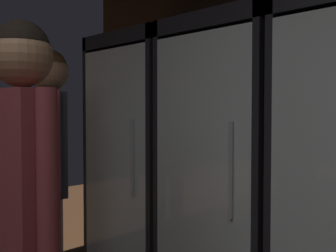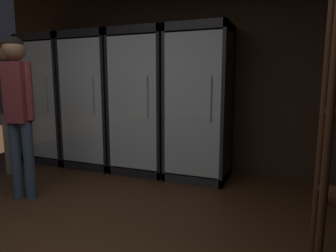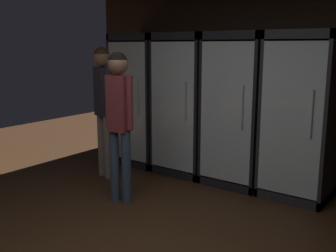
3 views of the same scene
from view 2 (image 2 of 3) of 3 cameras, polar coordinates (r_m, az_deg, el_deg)
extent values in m
cube|color=#382619|center=(4.17, 2.48, 11.00)|extent=(6.00, 0.06, 2.80)
cube|color=black|center=(5.12, -19.16, 5.09)|extent=(0.75, 0.04, 1.90)
cube|color=black|center=(5.14, -24.41, 4.80)|extent=(0.04, 0.65, 1.90)
cube|color=black|center=(4.65, -18.29, 4.81)|extent=(0.04, 0.65, 1.90)
cube|color=black|center=(4.92, -22.11, 15.33)|extent=(0.75, 0.65, 0.10)
cube|color=black|center=(5.02, -20.92, -5.48)|extent=(0.75, 0.65, 0.10)
cube|color=white|center=(5.09, -19.39, 5.06)|extent=(0.67, 0.02, 1.66)
cube|color=silver|center=(4.67, -24.14, 4.49)|extent=(0.67, 0.02, 1.66)
cylinder|color=#B2B2B7|center=(4.48, -22.43, 5.67)|extent=(0.02, 0.02, 0.50)
cube|color=silver|center=(5.01, -20.96, -4.70)|extent=(0.65, 0.57, 0.02)
cylinder|color=gray|center=(5.13, -22.72, -3.32)|extent=(0.07, 0.07, 0.19)
cylinder|color=gray|center=(5.11, -22.81, -1.85)|extent=(0.03, 0.03, 0.08)
cylinder|color=beige|center=(5.13, -22.72, -3.29)|extent=(0.08, 0.08, 0.07)
cylinder|color=black|center=(4.96, -21.36, -3.56)|extent=(0.07, 0.07, 0.20)
cylinder|color=black|center=(4.93, -21.45, -2.04)|extent=(0.02, 0.02, 0.07)
cylinder|color=#2D2D33|center=(4.96, -21.37, -3.45)|extent=(0.08, 0.08, 0.06)
cylinder|color=gray|center=(4.84, -19.21, -3.66)|extent=(0.07, 0.07, 0.21)
cylinder|color=gray|center=(4.81, -19.30, -1.87)|extent=(0.03, 0.03, 0.09)
cylinder|color=#2D2D33|center=(4.85, -19.20, -3.83)|extent=(0.08, 0.08, 0.06)
cube|color=silver|center=(4.93, -21.23, -0.03)|extent=(0.65, 0.57, 0.02)
cylinder|color=#336B38|center=(5.06, -22.25, 1.38)|extent=(0.06, 0.06, 0.20)
cylinder|color=#336B38|center=(5.04, -22.35, 3.05)|extent=(0.02, 0.02, 0.09)
cylinder|color=tan|center=(5.06, -22.25, 1.39)|extent=(0.07, 0.07, 0.06)
cylinder|color=brown|center=(4.80, -19.96, 1.01)|extent=(0.06, 0.06, 0.18)
cylinder|color=brown|center=(4.78, -20.05, 2.59)|extent=(0.02, 0.02, 0.08)
cylinder|color=tan|center=(4.80, -19.95, 0.84)|extent=(0.07, 0.07, 0.07)
cube|color=silver|center=(4.89, -21.50, 4.75)|extent=(0.65, 0.57, 0.02)
cylinder|color=#336B38|center=(5.08, -23.21, 6.22)|extent=(0.07, 0.07, 0.24)
cylinder|color=#336B38|center=(5.07, -23.33, 8.09)|extent=(0.03, 0.03, 0.10)
cylinder|color=#2D2D33|center=(5.08, -23.22, 6.30)|extent=(0.07, 0.07, 0.08)
cylinder|color=gray|center=(4.97, -22.12, 5.96)|extent=(0.07, 0.07, 0.19)
cylinder|color=gray|center=(4.96, -22.22, 7.61)|extent=(0.03, 0.03, 0.10)
cylinder|color=#B2332D|center=(4.97, -22.10, 5.66)|extent=(0.08, 0.08, 0.07)
cylinder|color=black|center=(4.85, -20.64, 5.98)|extent=(0.08, 0.08, 0.19)
cylinder|color=black|center=(4.85, -20.72, 7.58)|extent=(0.03, 0.03, 0.08)
cylinder|color=#2D2D33|center=(4.85, -20.64, 6.01)|extent=(0.08, 0.08, 0.07)
cylinder|color=#9EAD99|center=(4.71, -19.60, 6.28)|extent=(0.06, 0.06, 0.24)
cylinder|color=#9EAD99|center=(4.71, -19.70, 8.28)|extent=(0.02, 0.02, 0.09)
cylinder|color=tan|center=(4.71, -19.59, 6.18)|extent=(0.06, 0.06, 0.08)
cube|color=silver|center=(4.88, -21.77, 9.59)|extent=(0.65, 0.57, 0.02)
cylinder|color=#9EAD99|center=(4.96, -23.55, 10.83)|extent=(0.06, 0.06, 0.22)
cylinder|color=#9EAD99|center=(4.97, -23.67, 12.65)|extent=(0.02, 0.02, 0.10)
cylinder|color=#2D2D33|center=(4.96, -23.55, 10.83)|extent=(0.07, 0.07, 0.06)
cylinder|color=gray|center=(4.77, -20.60, 10.93)|extent=(0.08, 0.08, 0.19)
cylinder|color=gray|center=(4.78, -20.69, 12.57)|extent=(0.03, 0.03, 0.08)
cylinder|color=tan|center=(4.77, -20.61, 11.00)|extent=(0.08, 0.08, 0.06)
cube|color=black|center=(4.64, -11.82, 5.06)|extent=(0.75, 0.04, 1.90)
cube|color=black|center=(4.61, -17.62, 4.80)|extent=(0.04, 0.65, 1.90)
cube|color=black|center=(4.20, -10.05, 4.72)|extent=(0.04, 0.65, 1.90)
cube|color=black|center=(4.43, -14.46, 16.48)|extent=(0.75, 0.65, 0.10)
cube|color=black|center=(4.54, -13.59, -6.62)|extent=(0.75, 0.65, 0.10)
cube|color=white|center=(4.62, -12.02, 5.03)|extent=(0.67, 0.02, 1.66)
cube|color=silver|center=(4.14, -16.55, 4.44)|extent=(0.67, 0.02, 1.66)
cylinder|color=#B2B2B7|center=(3.98, -14.27, 5.74)|extent=(0.02, 0.02, 0.50)
cube|color=silver|center=(4.53, -13.62, -5.77)|extent=(0.65, 0.57, 0.02)
cylinder|color=black|center=(4.61, -16.16, -4.36)|extent=(0.06, 0.06, 0.18)
cylinder|color=black|center=(4.58, -16.22, -2.88)|extent=(0.02, 0.02, 0.06)
cylinder|color=#B2332D|center=(4.61, -16.14, -4.68)|extent=(0.07, 0.07, 0.05)
cylinder|color=#9EAD99|center=(4.53, -13.42, -4.43)|extent=(0.07, 0.07, 0.19)
cylinder|color=#9EAD99|center=(4.50, -13.48, -2.69)|extent=(0.02, 0.02, 0.09)
cylinder|color=white|center=(4.53, -13.41, -4.77)|extent=(0.07, 0.07, 0.05)
cylinder|color=#336B38|center=(4.40, -11.22, -4.72)|extent=(0.07, 0.07, 0.19)
cylinder|color=#336B38|center=(4.37, -11.27, -2.90)|extent=(0.03, 0.03, 0.09)
cylinder|color=tan|center=(4.40, -11.21, -4.98)|extent=(0.07, 0.07, 0.07)
cube|color=silver|center=(4.44, -13.81, -0.61)|extent=(0.65, 0.57, 0.02)
cylinder|color=#336B38|center=(4.54, -16.35, 1.03)|extent=(0.08, 0.08, 0.22)
cylinder|color=#336B38|center=(4.52, -16.44, 3.05)|extent=(0.03, 0.03, 0.10)
cylinder|color=beige|center=(4.54, -16.35, 0.95)|extent=(0.08, 0.08, 0.06)
cylinder|color=gray|center=(4.41, -14.04, 0.73)|extent=(0.08, 0.08, 0.20)
cylinder|color=gray|center=(4.39, -14.10, 2.51)|extent=(0.02, 0.02, 0.08)
cylinder|color=#B2332D|center=(4.41, -14.03, 0.61)|extent=(0.08, 0.08, 0.07)
cylinder|color=#9EAD99|center=(4.28, -11.85, 0.79)|extent=(0.08, 0.08, 0.23)
cylinder|color=#9EAD99|center=(4.26, -11.92, 2.96)|extent=(0.03, 0.03, 0.09)
cylinder|color=#B2332D|center=(4.28, -11.84, 0.50)|extent=(0.08, 0.08, 0.09)
cube|color=silver|center=(4.39, -14.01, 4.71)|extent=(0.65, 0.57, 0.02)
cylinder|color=#9EAD99|center=(4.46, -15.90, 6.22)|extent=(0.06, 0.06, 0.22)
cylinder|color=#9EAD99|center=(4.45, -15.98, 8.13)|extent=(0.02, 0.02, 0.08)
cylinder|color=white|center=(4.46, -15.88, 5.83)|extent=(0.06, 0.06, 0.08)
cylinder|color=#9EAD99|center=(4.27, -12.59, 6.29)|extent=(0.06, 0.06, 0.23)
cylinder|color=#9EAD99|center=(4.26, -12.67, 8.47)|extent=(0.02, 0.02, 0.10)
cylinder|color=beige|center=(4.27, -12.60, 6.37)|extent=(0.06, 0.06, 0.06)
cube|color=silver|center=(4.39, -14.21, 10.10)|extent=(0.65, 0.57, 0.02)
cylinder|color=#9EAD99|center=(4.54, -16.82, 11.41)|extent=(0.07, 0.07, 0.22)
cylinder|color=#9EAD99|center=(4.55, -16.90, 13.15)|extent=(0.03, 0.03, 0.06)
cylinder|color=beige|center=(4.54, -16.81, 11.15)|extent=(0.07, 0.07, 0.07)
cylinder|color=gray|center=(4.46, -14.85, 11.68)|extent=(0.07, 0.07, 0.24)
cylinder|color=gray|center=(4.47, -14.94, 13.73)|extent=(0.03, 0.03, 0.08)
cylinder|color=#B2332D|center=(4.46, -14.86, 11.79)|extent=(0.07, 0.07, 0.06)
cylinder|color=gray|center=(4.33, -13.65, 11.72)|extent=(0.07, 0.07, 0.22)
cylinder|color=gray|center=(4.34, -13.73, 13.67)|extent=(0.03, 0.03, 0.07)
cylinder|color=#B2332D|center=(4.33, -13.65, 11.49)|extent=(0.07, 0.07, 0.08)
cylinder|color=gray|center=(4.26, -11.57, 11.83)|extent=(0.06, 0.06, 0.22)
cylinder|color=gray|center=(4.27, -11.64, 13.95)|extent=(0.02, 0.02, 0.09)
cylinder|color=#B2332D|center=(4.26, -11.56, 11.49)|extent=(0.07, 0.07, 0.07)
cube|color=black|center=(4.26, -2.99, 4.91)|extent=(0.75, 0.04, 1.90)
cube|color=black|center=(4.16, -9.23, 4.71)|extent=(0.04, 0.65, 1.90)
cube|color=black|center=(3.84, -0.06, 4.49)|extent=(0.04, 0.65, 1.90)
cube|color=black|center=(4.03, -5.00, 17.51)|extent=(0.75, 0.65, 0.10)
cube|color=black|center=(4.15, -4.66, -7.87)|extent=(0.75, 0.65, 0.10)
cube|color=white|center=(4.24, -3.16, 4.88)|extent=(0.67, 0.02, 1.66)
cube|color=silver|center=(3.71, -7.00, 4.27)|extent=(0.67, 0.02, 1.66)
cylinder|color=#B2B2B7|center=(3.58, -4.04, 5.68)|extent=(0.02, 0.02, 0.50)
cube|color=silver|center=(4.13, -4.68, -6.94)|extent=(0.65, 0.57, 0.02)
cylinder|color=#194723|center=(4.21, -6.56, -5.28)|extent=(0.06, 0.06, 0.18)
cylinder|color=#194723|center=(4.19, -6.59, -3.65)|extent=(0.02, 0.02, 0.06)
cylinder|color=white|center=(4.21, -6.57, -5.21)|extent=(0.06, 0.06, 0.06)
cylinder|color=#336B38|center=(4.04, -2.71, -5.81)|extent=(0.07, 0.07, 0.18)
cylinder|color=#336B38|center=(4.01, -2.72, -3.90)|extent=(0.03, 0.03, 0.09)
cylinder|color=#B2332D|center=(4.04, -2.71, -5.90)|extent=(0.07, 0.07, 0.07)
cube|color=silver|center=(4.02, -4.77, 0.64)|extent=(0.65, 0.57, 0.02)
cylinder|color=gray|center=(4.07, -7.88, 2.18)|extent=(0.06, 0.06, 0.19)
cylinder|color=gray|center=(4.06, -7.92, 4.04)|extent=(0.02, 0.02, 0.07)
cylinder|color=tan|center=(4.07, -7.88, 2.03)|extent=(0.07, 0.07, 0.07)
cylinder|color=#9EAD99|center=(3.99, -5.06, 2.25)|extent=(0.08, 0.08, 0.22)
cylinder|color=#9EAD99|center=(3.98, -5.09, 4.26)|extent=(0.03, 0.03, 0.06)
cylinder|color=#2D2D33|center=(3.99, -5.05, 1.85)|extent=(0.08, 0.08, 0.08)
cylinder|color=black|center=(3.94, -1.83, 2.04)|extent=(0.08, 0.08, 0.19)
cylinder|color=black|center=(3.93, -1.84, 4.15)|extent=(0.03, 0.03, 0.10)
cylinder|color=tan|center=(3.95, -1.83, 1.80)|extent=(0.08, 0.08, 0.07)
cube|color=silver|center=(3.98, -4.88, 8.50)|extent=(0.65, 0.57, 0.02)
cylinder|color=brown|center=(4.11, -8.01, 10.17)|extent=(0.07, 0.07, 0.23)
cylinder|color=brown|center=(4.12, -8.06, 12.46)|extent=(0.03, 0.03, 0.10)
cylinder|color=beige|center=(4.11, -8.00, 10.04)|extent=(0.08, 0.08, 0.07)
cylinder|color=black|center=(4.04, -5.75, 9.90)|extent=(0.07, 0.07, 0.18)
cylinder|color=black|center=(4.04, -5.78, 11.89)|extent=(0.02, 0.02, 0.10)
cylinder|color=white|center=(4.04, -5.75, 9.98)|extent=(0.07, 0.07, 0.06)
cylinder|color=gray|center=(3.90, -4.04, 10.39)|extent=(0.07, 0.07, 0.24)
cylinder|color=gray|center=(3.90, -4.06, 12.73)|extent=(0.02, 0.02, 0.08)
cylinder|color=beige|center=(3.90, -4.04, 10.39)|extent=(0.07, 0.07, 0.08)
cylinder|color=#9EAD99|center=(3.90, -1.59, 10.39)|extent=(0.06, 0.06, 0.24)
cylinder|color=#9EAD99|center=(3.91, -1.61, 12.87)|extent=(0.02, 0.02, 0.10)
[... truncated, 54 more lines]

